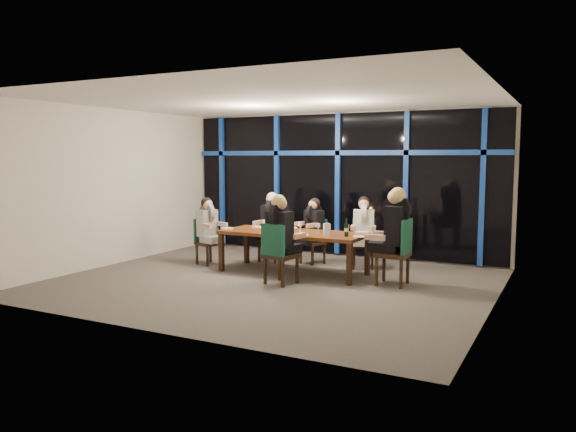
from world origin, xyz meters
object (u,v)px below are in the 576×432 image
(chair_end_left, at_px, (206,239))
(chair_near_mid, at_px, (278,251))
(diner_far_mid, at_px, (313,221))
(water_pitcher, at_px, (327,230))
(chair_far_left, at_px, (273,235))
(chair_end_right, at_px, (399,248))
(diner_far_right, at_px, (364,222))
(wine_bottle, at_px, (346,229))
(diner_end_left, at_px, (208,221))
(diner_near_mid, at_px, (281,226))
(dining_table, at_px, (293,235))
(chair_far_mid, at_px, (315,238))
(diner_end_right, at_px, (394,222))
(chair_far_right, at_px, (363,241))
(diner_far_left, at_px, (271,217))

(chair_end_left, bearing_deg, chair_near_mid, -97.33)
(diner_far_mid, relative_size, water_pitcher, 4.01)
(chair_far_left, xyz_separation_m, chair_end_left, (-0.99, -0.89, -0.03))
(chair_end_right, bearing_deg, chair_far_left, -109.61)
(chair_end_left, relative_size, diner_far_right, 0.99)
(chair_end_right, relative_size, wine_bottle, 3.50)
(diner_end_left, bearing_deg, diner_near_mid, -95.43)
(dining_table, relative_size, chair_near_mid, 2.59)
(chair_end_left, distance_m, chair_end_right, 3.85)
(chair_far_left, bearing_deg, water_pitcher, -36.50)
(chair_far_left, bearing_deg, wine_bottle, -30.03)
(chair_end_right, bearing_deg, chair_far_mid, -120.04)
(chair_end_right, relative_size, diner_end_right, 1.03)
(chair_far_right, bearing_deg, dining_table, -149.13)
(diner_far_left, relative_size, diner_far_mid, 1.07)
(chair_far_mid, distance_m, chair_near_mid, 2.00)
(chair_far_right, xyz_separation_m, water_pitcher, (-0.20, -1.29, 0.35))
(chair_near_mid, bearing_deg, diner_near_mid, -90.00)
(diner_far_left, height_order, wine_bottle, diner_far_left)
(dining_table, distance_m, chair_end_left, 1.91)
(dining_table, relative_size, wine_bottle, 8.38)
(diner_end_left, bearing_deg, chair_far_right, -51.49)
(chair_end_right, height_order, diner_end_right, diner_end_right)
(chair_far_right, xyz_separation_m, chair_end_left, (-2.84, -1.05, -0.02))
(chair_near_mid, xyz_separation_m, diner_far_left, (-1.10, 1.77, 0.34))
(chair_far_right, bearing_deg, diner_end_left, -176.76)
(chair_far_left, relative_size, chair_far_right, 1.03)
(chair_end_left, relative_size, chair_near_mid, 0.88)
(dining_table, height_order, chair_near_mid, chair_near_mid)
(diner_end_left, bearing_deg, chair_near_mid, -97.58)
(chair_far_mid, distance_m, chair_end_left, 2.13)
(chair_end_right, bearing_deg, diner_near_mid, -66.56)
(diner_far_right, xyz_separation_m, diner_end_left, (-2.79, -1.00, -0.03))
(wine_bottle, bearing_deg, chair_far_mid, 133.05)
(chair_far_left, relative_size, chair_end_right, 0.86)
(chair_far_mid, xyz_separation_m, chair_near_mid, (0.23, -1.98, 0.07))
(water_pitcher, bearing_deg, chair_far_left, 148.16)
(chair_far_right, distance_m, diner_end_left, 2.99)
(chair_near_mid, bearing_deg, chair_far_left, -47.25)
(dining_table, distance_m, diner_far_left, 1.26)
(chair_far_left, xyz_separation_m, diner_far_right, (1.88, 0.08, 0.35))
(chair_far_right, height_order, wine_bottle, wine_bottle)
(diner_far_right, relative_size, diner_end_left, 1.03)
(chair_far_mid, bearing_deg, chair_far_right, 23.18)
(chair_end_left, distance_m, chair_near_mid, 2.30)
(chair_end_left, xyz_separation_m, diner_far_left, (0.99, 0.81, 0.40))
(dining_table, xyz_separation_m, chair_end_left, (-1.90, 0.02, -0.19))
(chair_end_left, bearing_deg, diner_far_left, -33.23)
(diner_far_left, height_order, diner_far_right, diner_far_left)
(chair_end_right, height_order, diner_far_left, diner_far_left)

